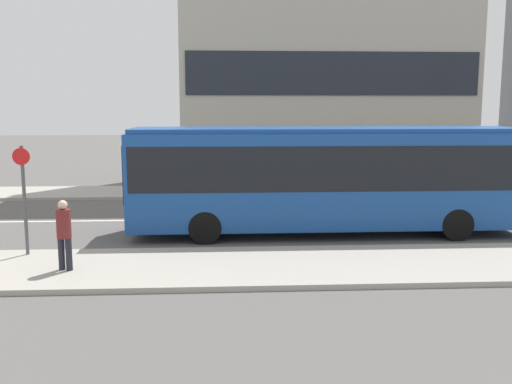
{
  "coord_description": "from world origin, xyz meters",
  "views": [
    {
      "loc": [
        -0.34,
        -19.87,
        3.99
      ],
      "look_at": [
        0.7,
        -2.09,
        1.29
      ],
      "focal_mm": 40.0,
      "sensor_mm": 36.0,
      "label": 1
    }
  ],
  "objects_px": {
    "city_bus": "(326,173)",
    "pedestrian_near_stop": "(64,231)",
    "parked_car_0": "(507,185)",
    "bus_stop_sign": "(24,192)"
  },
  "relations": [
    {
      "from": "city_bus",
      "to": "parked_car_0",
      "type": "bearing_deg",
      "value": 37.71
    },
    {
      "from": "city_bus",
      "to": "bus_stop_sign",
      "type": "xyz_separation_m",
      "value": [
        -8.35,
        -2.6,
        -0.13
      ]
    },
    {
      "from": "city_bus",
      "to": "pedestrian_near_stop",
      "type": "relative_size",
      "value": 7.22
    },
    {
      "from": "bus_stop_sign",
      "to": "pedestrian_near_stop",
      "type": "bearing_deg",
      "value": -47.49
    },
    {
      "from": "parked_car_0",
      "to": "pedestrian_near_stop",
      "type": "height_order",
      "value": "pedestrian_near_stop"
    },
    {
      "from": "city_bus",
      "to": "bus_stop_sign",
      "type": "height_order",
      "value": "city_bus"
    },
    {
      "from": "city_bus",
      "to": "pedestrian_near_stop",
      "type": "height_order",
      "value": "city_bus"
    },
    {
      "from": "city_bus",
      "to": "bus_stop_sign",
      "type": "relative_size",
      "value": 4.26
    },
    {
      "from": "parked_car_0",
      "to": "bus_stop_sign",
      "type": "bearing_deg",
      "value": -153.65
    },
    {
      "from": "parked_car_0",
      "to": "pedestrian_near_stop",
      "type": "distance_m",
      "value": 18.77
    }
  ]
}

